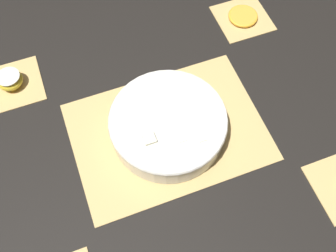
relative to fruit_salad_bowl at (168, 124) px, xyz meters
name	(u,v)px	position (x,y,z in m)	size (l,w,h in m)	color
ground_plane	(168,132)	(0.00, 0.00, -0.04)	(6.00, 6.00, 0.00)	black
bamboo_mat_center	(168,131)	(0.00, 0.00, -0.04)	(0.48, 0.35, 0.01)	tan
coaster_mat_near_left	(243,18)	(-0.35, -0.28, -0.04)	(0.15, 0.15, 0.01)	tan
coaster_mat_near_right	(13,85)	(0.35, -0.28, -0.04)	(0.15, 0.15, 0.01)	tan
fruit_salad_bowl	(168,124)	(0.00, 0.00, 0.00)	(0.29, 0.29, 0.08)	silver
apple_half	(10,80)	(0.35, -0.28, -0.02)	(0.07, 0.07, 0.04)	gold
orange_slice_whole	(243,16)	(-0.35, -0.28, -0.03)	(0.09, 0.09, 0.01)	#F9A338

